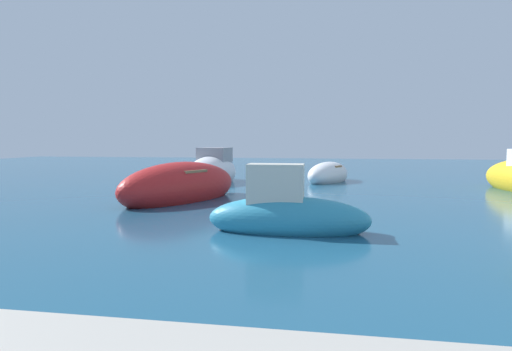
% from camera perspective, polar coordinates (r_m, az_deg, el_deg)
% --- Properties ---
extents(moored_boat_2, '(3.45, 1.14, 1.66)m').
position_cam_1_polar(moored_boat_2, '(9.22, 4.04, -5.10)').
color(moored_boat_2, teal).
rests_on(moored_boat_2, ground).
extents(moored_boat_3, '(3.61, 5.25, 1.59)m').
position_cam_1_polar(moored_boat_3, '(14.18, -9.84, -1.43)').
color(moored_boat_3, '#B21E1E').
rests_on(moored_boat_3, ground).
extents(moored_boat_4, '(2.11, 4.39, 1.93)m').
position_cam_1_polar(moored_boat_4, '(19.65, -5.72, 0.52)').
color(moored_boat_4, white).
rests_on(moored_boat_4, ground).
extents(moored_boat_6, '(2.56, 3.56, 1.19)m').
position_cam_1_polar(moored_boat_6, '(20.33, 9.45, 0.12)').
color(moored_boat_6, white).
rests_on(moored_boat_6, ground).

